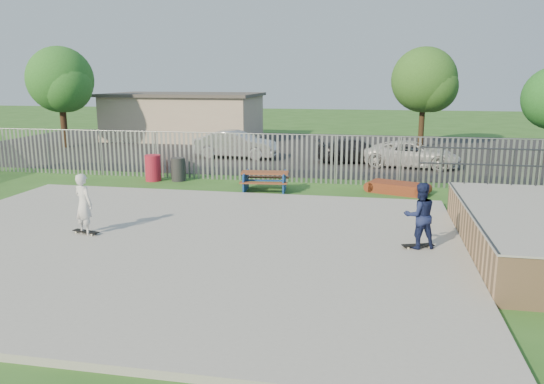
% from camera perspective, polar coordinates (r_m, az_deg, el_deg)
% --- Properties ---
extents(ground, '(120.00, 120.00, 0.00)m').
position_cam_1_polar(ground, '(14.21, -10.85, -5.65)').
color(ground, '#2D5E20').
rests_on(ground, ground).
extents(concrete_slab, '(15.00, 12.00, 0.15)m').
position_cam_1_polar(concrete_slab, '(14.19, -10.86, -5.36)').
color(concrete_slab, '#9D9D98').
rests_on(concrete_slab, ground).
extents(fence, '(26.04, 16.02, 2.00)m').
position_cam_1_polar(fence, '(17.92, -2.59, 1.59)').
color(fence, gray).
rests_on(fence, ground).
extents(picnic_table, '(1.94, 1.65, 0.76)m').
position_cam_1_polar(picnic_table, '(20.38, -0.77, 1.16)').
color(picnic_table, brown).
rests_on(picnic_table, ground).
extents(funbox, '(2.19, 1.62, 0.39)m').
position_cam_1_polar(funbox, '(20.64, 13.35, 0.43)').
color(funbox, maroon).
rests_on(funbox, ground).
extents(trash_bin_red, '(0.66, 0.66, 1.10)m').
position_cam_1_polar(trash_bin_red, '(22.96, -12.68, 2.54)').
color(trash_bin_red, '#A5192E').
rests_on(trash_bin_red, ground).
extents(trash_bin_grey, '(0.59, 0.59, 0.99)m').
position_cam_1_polar(trash_bin_grey, '(22.74, -10.04, 2.41)').
color(trash_bin_grey, '#28282B').
rests_on(trash_bin_grey, ground).
extents(parking_lot, '(40.00, 18.00, 0.02)m').
position_cam_1_polar(parking_lot, '(32.23, 1.69, 4.61)').
color(parking_lot, black).
rests_on(parking_lot, ground).
extents(car_silver, '(4.50, 1.75, 1.46)m').
position_cam_1_polar(car_silver, '(28.68, -3.86, 5.12)').
color(car_silver, silver).
rests_on(car_silver, parking_lot).
extents(car_dark, '(4.43, 2.67, 1.20)m').
position_cam_1_polar(car_dark, '(27.52, 9.07, 4.42)').
color(car_dark, black).
rests_on(car_dark, parking_lot).
extents(car_white, '(4.78, 2.70, 1.26)m').
position_cam_1_polar(car_white, '(26.61, 14.85, 3.96)').
color(car_white, silver).
rests_on(car_white, parking_lot).
extents(building, '(10.40, 6.40, 3.20)m').
position_cam_1_polar(building, '(37.97, -9.41, 8.05)').
color(building, '#C1AD94').
rests_on(building, ground).
extents(tree_left, '(3.98, 3.98, 6.14)m').
position_cam_1_polar(tree_left, '(35.38, -21.83, 11.14)').
color(tree_left, '#3C2618').
rests_on(tree_left, ground).
extents(tree_mid, '(3.96, 3.96, 6.12)m').
position_cam_1_polar(tree_mid, '(34.30, 16.05, 11.50)').
color(tree_mid, '#3A2917').
rests_on(tree_mid, ground).
extents(skateboard_a, '(0.82, 0.45, 0.08)m').
position_cam_1_polar(skateboard_a, '(13.79, 15.41, -5.63)').
color(skateboard_a, black).
rests_on(skateboard_a, concrete_slab).
extents(skateboard_b, '(0.82, 0.39, 0.08)m').
position_cam_1_polar(skateboard_b, '(15.30, -19.38, -4.11)').
color(skateboard_b, black).
rests_on(skateboard_b, concrete_slab).
extents(skater_navy, '(0.97, 0.86, 1.66)m').
position_cam_1_polar(skater_navy, '(13.57, 15.60, -2.44)').
color(skater_navy, '#161F47').
rests_on(skater_navy, concrete_slab).
extents(skater_white, '(0.72, 0.61, 1.66)m').
position_cam_1_polar(skater_white, '(15.11, -19.60, -1.22)').
color(skater_white, silver).
rests_on(skater_white, concrete_slab).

